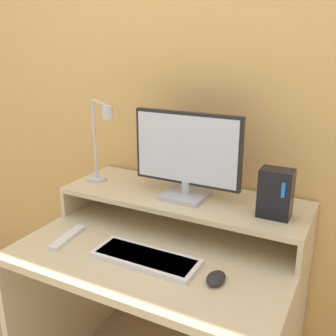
{
  "coord_description": "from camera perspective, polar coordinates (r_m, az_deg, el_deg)",
  "views": [
    {
      "loc": [
        0.64,
        -0.81,
        1.45
      ],
      "look_at": [
        0.01,
        0.4,
        1.01
      ],
      "focal_mm": 42.0,
      "sensor_mm": 36.0,
      "label": 1
    }
  ],
  "objects": [
    {
      "name": "desk",
      "position": [
        1.65,
        -0.85,
        -17.59
      ],
      "size": [
        1.02,
        0.73,
        0.71
      ],
      "color": "beige",
      "rests_on": "ground_plane"
    },
    {
      "name": "remote_control",
      "position": [
        1.61,
        -14.39,
        -9.72
      ],
      "size": [
        0.06,
        0.2,
        0.02
      ],
      "color": "white",
      "rests_on": "desk"
    },
    {
      "name": "keyboard",
      "position": [
        1.42,
        -3.26,
        -12.9
      ],
      "size": [
        0.39,
        0.15,
        0.02
      ],
      "color": "white",
      "rests_on": "desk"
    },
    {
      "name": "mouse",
      "position": [
        1.32,
        6.98,
        -15.59
      ],
      "size": [
        0.06,
        0.09,
        0.03
      ],
      "color": "black",
      "rests_on": "desk"
    },
    {
      "name": "monitor_shelf",
      "position": [
        1.63,
        2.25,
        -4.6
      ],
      "size": [
        1.02,
        0.35,
        0.13
      ],
      "color": "beige",
      "rests_on": "desk"
    },
    {
      "name": "desk_lamp",
      "position": [
        1.71,
        -9.84,
        3.56
      ],
      "size": [
        0.21,
        0.17,
        0.37
      ],
      "color": "silver",
      "rests_on": "monitor_shelf"
    },
    {
      "name": "router_dock",
      "position": [
        1.45,
        15.36,
        -3.56
      ],
      "size": [
        0.12,
        0.08,
        0.18
      ],
      "color": "black",
      "rests_on": "monitor_shelf"
    },
    {
      "name": "wall_back",
      "position": [
        1.71,
        5.52,
        11.2
      ],
      "size": [
        6.0,
        0.05,
        2.5
      ],
      "color": "#E5AD60",
      "rests_on": "ground_plane"
    },
    {
      "name": "monitor",
      "position": [
        1.55,
        2.72,
        1.88
      ],
      "size": [
        0.45,
        0.18,
        0.35
      ],
      "color": "#BCBCC1",
      "rests_on": "monitor_shelf"
    }
  ]
}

